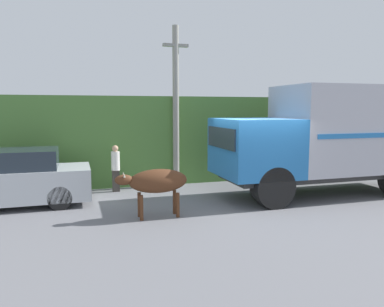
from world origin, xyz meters
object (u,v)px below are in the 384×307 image
(brown_cow, at_px, (157,182))
(utility_pole, at_px, (176,104))
(pedestrian_on_hill, at_px, (116,166))
(cargo_truck, at_px, (334,136))
(parked_suv, at_px, (9,179))

(brown_cow, relative_size, utility_pole, 0.33)
(pedestrian_on_hill, relative_size, utility_pole, 0.28)
(cargo_truck, height_order, utility_pole, utility_pole)
(cargo_truck, bearing_deg, pedestrian_on_hill, 162.10)
(parked_suv, relative_size, pedestrian_on_hill, 2.85)
(parked_suv, distance_m, pedestrian_on_hill, 3.26)
(cargo_truck, distance_m, pedestrian_on_hill, 7.20)
(cargo_truck, distance_m, utility_pole, 5.41)
(parked_suv, relative_size, utility_pole, 0.79)
(cargo_truck, distance_m, parked_suv, 9.92)
(parked_suv, bearing_deg, utility_pole, 20.11)
(pedestrian_on_hill, xyz_separation_m, utility_pole, (2.19, 0.38, 2.06))
(parked_suv, xyz_separation_m, utility_pole, (5.27, 1.46, 2.15))
(pedestrian_on_hill, bearing_deg, utility_pole, -168.95)
(pedestrian_on_hill, distance_m, utility_pole, 3.04)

